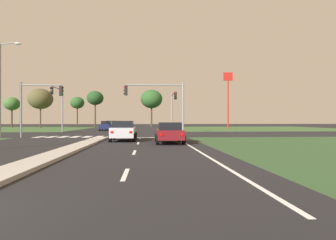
{
  "coord_description": "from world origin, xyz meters",
  "views": [
    {
      "loc": [
        4.16,
        -4.57,
        1.62
      ],
      "look_at": [
        6.66,
        30.8,
        1.68
      ],
      "focal_mm": 31.13,
      "sensor_mm": 36.0,
      "label": 1
    }
  ],
  "objects_px": {
    "car_teal_sixth": "(112,125)",
    "traffic_signal_near_right": "(160,99)",
    "traffic_signal_far_left": "(59,101)",
    "car_maroon_third": "(169,132)",
    "car_navy_second": "(107,126)",
    "treeline_fifth": "(151,99)",
    "car_white_fifth": "(117,124)",
    "treeline_second": "(40,99)",
    "car_red_fourth": "(115,125)",
    "treeline_near": "(12,104)",
    "car_silver_near": "(124,131)",
    "treeline_third": "(77,103)",
    "traffic_signal_near_left": "(37,100)",
    "traffic_signal_far_right": "(173,104)",
    "fastfood_pole_sign": "(228,88)",
    "treeline_fourth": "(95,98)",
    "street_lamp_second": "(2,85)"
  },
  "relations": [
    {
      "from": "traffic_signal_near_left",
      "to": "street_lamp_second",
      "type": "height_order",
      "value": "street_lamp_second"
    },
    {
      "from": "treeline_second",
      "to": "traffic_signal_far_left",
      "type": "bearing_deg",
      "value": -66.18
    },
    {
      "from": "car_maroon_third",
      "to": "traffic_signal_near_right",
      "type": "distance_m",
      "value": 7.78
    },
    {
      "from": "treeline_near",
      "to": "traffic_signal_near_right",
      "type": "bearing_deg",
      "value": -52.39
    },
    {
      "from": "traffic_signal_near_right",
      "to": "treeline_second",
      "type": "height_order",
      "value": "treeline_second"
    },
    {
      "from": "car_navy_second",
      "to": "car_teal_sixth",
      "type": "distance_m",
      "value": 5.86
    },
    {
      "from": "car_red_fourth",
      "to": "fastfood_pole_sign",
      "type": "distance_m",
      "value": 23.45
    },
    {
      "from": "traffic_signal_far_right",
      "to": "traffic_signal_near_left",
      "type": "bearing_deg",
      "value": -141.28
    },
    {
      "from": "treeline_third",
      "to": "traffic_signal_near_right",
      "type": "bearing_deg",
      "value": -67.43
    },
    {
      "from": "car_maroon_third",
      "to": "car_red_fourth",
      "type": "bearing_deg",
      "value": 101.9
    },
    {
      "from": "traffic_signal_near_right",
      "to": "treeline_third",
      "type": "height_order",
      "value": "treeline_third"
    },
    {
      "from": "car_teal_sixth",
      "to": "treeline_third",
      "type": "relative_size",
      "value": 0.59
    },
    {
      "from": "car_white_fifth",
      "to": "traffic_signal_near_right",
      "type": "distance_m",
      "value": 36.87
    },
    {
      "from": "car_teal_sixth",
      "to": "traffic_signal_near_right",
      "type": "distance_m",
      "value": 26.16
    },
    {
      "from": "traffic_signal_far_right",
      "to": "fastfood_pole_sign",
      "type": "height_order",
      "value": "fastfood_pole_sign"
    },
    {
      "from": "traffic_signal_far_left",
      "to": "traffic_signal_near_right",
      "type": "bearing_deg",
      "value": -41.61
    },
    {
      "from": "car_red_fourth",
      "to": "car_teal_sixth",
      "type": "relative_size",
      "value": 1.06
    },
    {
      "from": "car_silver_near",
      "to": "car_white_fifth",
      "type": "bearing_deg",
      "value": 96.59
    },
    {
      "from": "car_silver_near",
      "to": "treeline_second",
      "type": "bearing_deg",
      "value": 116.75
    },
    {
      "from": "car_white_fifth",
      "to": "treeline_fifth",
      "type": "distance_m",
      "value": 11.89
    },
    {
      "from": "traffic_signal_far_left",
      "to": "car_maroon_third",
      "type": "bearing_deg",
      "value": -54.57
    },
    {
      "from": "car_silver_near",
      "to": "traffic_signal_far_right",
      "type": "xyz_separation_m",
      "value": [
        5.34,
        15.56,
        3.03
      ]
    },
    {
      "from": "street_lamp_second",
      "to": "fastfood_pole_sign",
      "type": "xyz_separation_m",
      "value": [
        28.67,
        29.89,
        3.37
      ]
    },
    {
      "from": "car_white_fifth",
      "to": "treeline_second",
      "type": "relative_size",
      "value": 0.52
    },
    {
      "from": "car_maroon_third",
      "to": "street_lamp_second",
      "type": "relative_size",
      "value": 0.51
    },
    {
      "from": "traffic_signal_near_left",
      "to": "traffic_signal_near_right",
      "type": "bearing_deg",
      "value": 0.0
    },
    {
      "from": "traffic_signal_near_right",
      "to": "treeline_third",
      "type": "bearing_deg",
      "value": 112.57
    },
    {
      "from": "car_red_fourth",
      "to": "traffic_signal_near_left",
      "type": "xyz_separation_m",
      "value": [
        -3.96,
        -30.26,
        2.74
      ]
    },
    {
      "from": "traffic_signal_far_right",
      "to": "treeline_second",
      "type": "distance_m",
      "value": 39.7
    },
    {
      "from": "treeline_near",
      "to": "treeline_third",
      "type": "xyz_separation_m",
      "value": [
        15.04,
        0.6,
        0.35
      ]
    },
    {
      "from": "car_maroon_third",
      "to": "treeline_third",
      "type": "xyz_separation_m",
      "value": [
        -18.49,
        50.87,
        5.11
      ]
    },
    {
      "from": "car_maroon_third",
      "to": "traffic_signal_far_left",
      "type": "xyz_separation_m",
      "value": [
        -13.32,
        18.71,
        3.42
      ]
    },
    {
      "from": "car_red_fourth",
      "to": "traffic_signal_far_right",
      "type": "height_order",
      "value": "traffic_signal_far_right"
    },
    {
      "from": "car_white_fifth",
      "to": "fastfood_pole_sign",
      "type": "distance_m",
      "value": 24.77
    },
    {
      "from": "car_silver_near",
      "to": "traffic_signal_near_left",
      "type": "xyz_separation_m",
      "value": [
        -8.39,
        4.55,
        2.74
      ]
    },
    {
      "from": "traffic_signal_far_left",
      "to": "fastfood_pole_sign",
      "type": "height_order",
      "value": "fastfood_pole_sign"
    },
    {
      "from": "car_red_fourth",
      "to": "traffic_signal_near_left",
      "type": "bearing_deg",
      "value": 82.54
    },
    {
      "from": "car_silver_near",
      "to": "treeline_near",
      "type": "relative_size",
      "value": 0.6
    },
    {
      "from": "treeline_fifth",
      "to": "treeline_second",
      "type": "bearing_deg",
      "value": -172.38
    },
    {
      "from": "fastfood_pole_sign",
      "to": "car_maroon_third",
      "type": "bearing_deg",
      "value": -111.89
    },
    {
      "from": "treeline_second",
      "to": "treeline_fourth",
      "type": "height_order",
      "value": "treeline_second"
    },
    {
      "from": "car_teal_sixth",
      "to": "car_navy_second",
      "type": "bearing_deg",
      "value": 89.41
    },
    {
      "from": "car_white_fifth",
      "to": "traffic_signal_near_right",
      "type": "xyz_separation_m",
      "value": [
        7.8,
        -35.92,
        2.91
      ]
    },
    {
      "from": "car_silver_near",
      "to": "traffic_signal_near_right",
      "type": "xyz_separation_m",
      "value": [
        3.12,
        4.55,
        2.9
      ]
    },
    {
      "from": "fastfood_pole_sign",
      "to": "car_silver_near",
      "type": "bearing_deg",
      "value": -118.31
    },
    {
      "from": "car_navy_second",
      "to": "treeline_fifth",
      "type": "relative_size",
      "value": 0.46
    },
    {
      "from": "car_navy_second",
      "to": "treeline_fifth",
      "type": "xyz_separation_m",
      "value": [
        7.49,
        23.86,
        6.05
      ]
    },
    {
      "from": "traffic_signal_far_left",
      "to": "treeline_near",
      "type": "xyz_separation_m",
      "value": [
        -20.21,
        31.55,
        1.35
      ]
    },
    {
      "from": "traffic_signal_near_right",
      "to": "treeline_third",
      "type": "distance_m",
      "value": 47.35
    },
    {
      "from": "car_red_fourth",
      "to": "treeline_second",
      "type": "height_order",
      "value": "treeline_second"
    }
  ]
}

